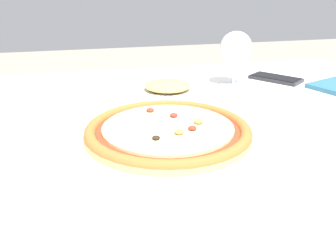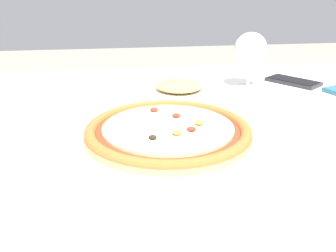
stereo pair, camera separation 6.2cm
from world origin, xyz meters
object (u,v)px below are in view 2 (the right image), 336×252
at_px(cell_phone, 293,81).
at_px(side_plate, 179,89).
at_px(dining_table, 220,154).
at_px(pizza_plate, 168,132).
at_px(fork, 98,109).
at_px(wine_glass_far_left, 251,50).

bearing_deg(cell_phone, side_plate, -170.93).
bearing_deg(dining_table, pizza_plate, -137.18).
relative_size(dining_table, cell_phone, 7.42).
distance_m(fork, cell_phone, 0.56).
distance_m(dining_table, cell_phone, 0.36).
bearing_deg(side_plate, wine_glass_far_left, 7.77).
bearing_deg(side_plate, dining_table, -67.21).
bearing_deg(side_plate, cell_phone, 9.07).
bearing_deg(dining_table, cell_phone, 39.23).
bearing_deg(cell_phone, dining_table, -140.77).
height_order(dining_table, wine_glass_far_left, wine_glass_far_left).
distance_m(dining_table, pizza_plate, 0.22).
bearing_deg(cell_phone, pizza_plate, -139.50).
xyz_separation_m(pizza_plate, cell_phone, (0.41, 0.35, -0.01)).
height_order(wine_glass_far_left, side_plate, wine_glass_far_left).
height_order(fork, wine_glass_far_left, wine_glass_far_left).
height_order(fork, side_plate, side_plate).
distance_m(wine_glass_far_left, side_plate, 0.22).
bearing_deg(side_plate, fork, -153.20).
distance_m(pizza_plate, cell_phone, 0.54).
distance_m(cell_phone, side_plate, 0.34).
bearing_deg(fork, side_plate, 26.80).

